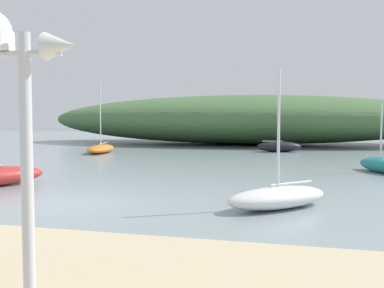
{
  "coord_description": "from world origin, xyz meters",
  "views": [
    {
      "loc": [
        6.79,
        -11.75,
        2.6
      ],
      "look_at": [
        2.72,
        4.35,
        1.58
      ],
      "focal_mm": 40.78,
      "sensor_mm": 36.0,
      "label": 1
    }
  ],
  "objects_px": {
    "sailboat_east_reach": "(279,146)",
    "sailboat_mid_channel": "(380,165)",
    "sailboat_off_point": "(278,197)",
    "mast_structure": "(6,76)",
    "sailboat_centre_water": "(101,149)"
  },
  "relations": [
    {
      "from": "mast_structure",
      "to": "sailboat_centre_water",
      "type": "xyz_separation_m",
      "value": [
        -11.46,
        25.44,
        -2.68
      ]
    },
    {
      "from": "sailboat_mid_channel",
      "to": "sailboat_off_point",
      "type": "bearing_deg",
      "value": -114.08
    },
    {
      "from": "sailboat_off_point",
      "to": "sailboat_mid_channel",
      "type": "relative_size",
      "value": 1.21
    },
    {
      "from": "sailboat_off_point",
      "to": "sailboat_centre_water",
      "type": "distance_m",
      "value": 21.46
    },
    {
      "from": "sailboat_mid_channel",
      "to": "sailboat_centre_water",
      "type": "xyz_separation_m",
      "value": [
        -17.86,
        7.06,
        -0.03
      ]
    },
    {
      "from": "sailboat_east_reach",
      "to": "sailboat_off_point",
      "type": "bearing_deg",
      "value": -87.19
    },
    {
      "from": "mast_structure",
      "to": "sailboat_east_reach",
      "type": "relative_size",
      "value": 0.88
    },
    {
      "from": "mast_structure",
      "to": "sailboat_off_point",
      "type": "distance_m",
      "value": 9.49
    },
    {
      "from": "sailboat_off_point",
      "to": "sailboat_centre_water",
      "type": "bearing_deg",
      "value": 129.34
    },
    {
      "from": "sailboat_off_point",
      "to": "mast_structure",
      "type": "bearing_deg",
      "value": -103.63
    },
    {
      "from": "sailboat_off_point",
      "to": "sailboat_centre_water",
      "type": "height_order",
      "value": "sailboat_centre_water"
    },
    {
      "from": "sailboat_off_point",
      "to": "sailboat_mid_channel",
      "type": "bearing_deg",
      "value": 65.92
    },
    {
      "from": "sailboat_east_reach",
      "to": "sailboat_mid_channel",
      "type": "bearing_deg",
      "value": -64.8
    },
    {
      "from": "sailboat_east_reach",
      "to": "sailboat_centre_water",
      "type": "bearing_deg",
      "value": -161.73
    },
    {
      "from": "mast_structure",
      "to": "sailboat_mid_channel",
      "type": "relative_size",
      "value": 1.05
    }
  ]
}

